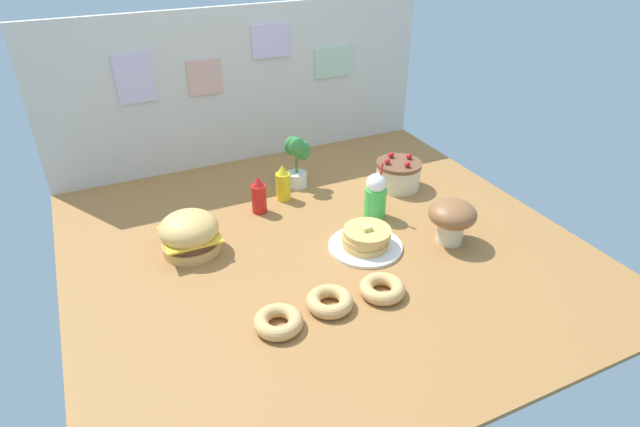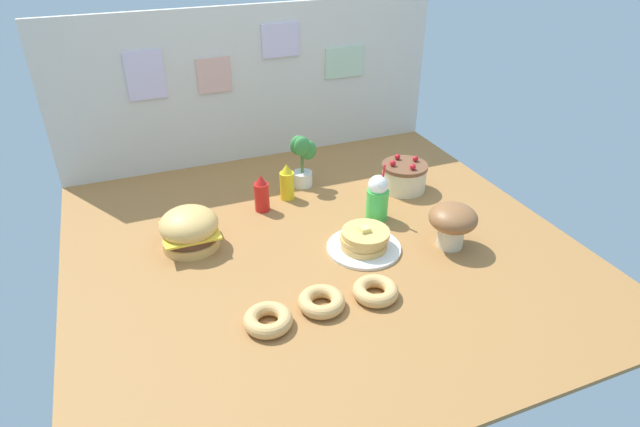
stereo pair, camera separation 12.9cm
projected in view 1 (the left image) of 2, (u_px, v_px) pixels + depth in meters
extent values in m
cube|color=#9E6B38|center=(323.00, 247.00, 2.47)|extent=(2.26, 2.18, 0.02)
cube|color=beige|center=(243.00, 87.00, 3.08)|extent=(2.26, 0.03, 0.90)
cube|color=silver|center=(135.00, 79.00, 2.78)|extent=(0.20, 0.01, 0.26)
cube|color=#D8A599|center=(205.00, 77.00, 2.93)|extent=(0.19, 0.01, 0.20)
cube|color=silver|center=(271.00, 41.00, 3.00)|extent=(0.22, 0.01, 0.19)
cube|color=#B2D1B2|center=(334.00, 62.00, 3.23)|extent=(0.25, 0.01, 0.18)
cylinder|color=#DBA859|center=(191.00, 246.00, 2.42)|extent=(0.26, 0.26, 0.05)
cylinder|color=#59331E|center=(190.00, 239.00, 2.40)|extent=(0.24, 0.24, 0.04)
cube|color=yellow|center=(190.00, 234.00, 2.39)|extent=(0.25, 0.25, 0.01)
ellipsoid|color=#E5B260|center=(189.00, 229.00, 2.37)|extent=(0.27, 0.27, 0.15)
cylinder|color=white|center=(365.00, 246.00, 2.44)|extent=(0.34, 0.34, 0.02)
cylinder|color=#E0AD5B|center=(365.00, 243.00, 2.43)|extent=(0.21, 0.21, 0.03)
cylinder|color=#E0AD5B|center=(365.00, 237.00, 2.42)|extent=(0.21, 0.21, 0.03)
cylinder|color=#E0AD5B|center=(367.00, 232.00, 2.40)|extent=(0.22, 0.22, 0.03)
cube|color=#F7E072|center=(366.00, 228.00, 2.39)|extent=(0.04, 0.04, 0.02)
cylinder|color=beige|center=(398.00, 176.00, 2.93)|extent=(0.24, 0.24, 0.13)
cylinder|color=brown|center=(399.00, 164.00, 2.90)|extent=(0.25, 0.25, 0.02)
sphere|color=red|center=(409.00, 156.00, 2.92)|extent=(0.03, 0.03, 0.03)
sphere|color=red|center=(391.00, 155.00, 2.94)|extent=(0.03, 0.03, 0.03)
sphere|color=red|center=(387.00, 161.00, 2.86)|extent=(0.03, 0.03, 0.03)
sphere|color=red|center=(408.00, 165.00, 2.83)|extent=(0.03, 0.03, 0.03)
cylinder|color=red|center=(259.00, 199.00, 2.69)|extent=(0.08, 0.08, 0.15)
cone|color=red|center=(258.00, 181.00, 2.64)|extent=(0.06, 0.06, 0.05)
cylinder|color=yellow|center=(284.00, 186.00, 2.81)|extent=(0.08, 0.08, 0.15)
cone|color=yellow|center=(283.00, 169.00, 2.76)|extent=(0.06, 0.06, 0.05)
cylinder|color=green|center=(375.00, 203.00, 2.65)|extent=(0.11, 0.11, 0.16)
sphere|color=white|center=(376.00, 184.00, 2.59)|extent=(0.10, 0.10, 0.10)
cylinder|color=red|center=(380.00, 177.00, 2.58)|extent=(0.01, 0.04, 0.16)
torus|color=tan|center=(278.00, 322.00, 1.97)|extent=(0.19, 0.19, 0.06)
torus|color=#F2E5C6|center=(278.00, 321.00, 1.97)|extent=(0.18, 0.18, 0.05)
torus|color=tan|center=(330.00, 301.00, 2.08)|extent=(0.19, 0.19, 0.06)
torus|color=#D89ED8|center=(330.00, 301.00, 2.07)|extent=(0.18, 0.18, 0.05)
torus|color=tan|center=(382.00, 289.00, 2.14)|extent=(0.19, 0.19, 0.06)
torus|color=brown|center=(382.00, 288.00, 2.14)|extent=(0.18, 0.18, 0.05)
cylinder|color=white|center=(297.00, 179.00, 2.96)|extent=(0.11, 0.11, 0.08)
cylinder|color=#4C7238|center=(297.00, 161.00, 2.90)|extent=(0.02, 0.02, 0.14)
ellipsoid|color=#38843D|center=(303.00, 151.00, 2.88)|extent=(0.09, 0.06, 0.11)
ellipsoid|color=#38843D|center=(292.00, 146.00, 2.88)|extent=(0.09, 0.06, 0.11)
ellipsoid|color=#38843D|center=(297.00, 147.00, 2.82)|extent=(0.09, 0.06, 0.11)
cylinder|color=beige|center=(450.00, 232.00, 2.47)|extent=(0.12, 0.12, 0.10)
ellipsoid|color=brown|center=(453.00, 214.00, 2.42)|extent=(0.22, 0.22, 0.12)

